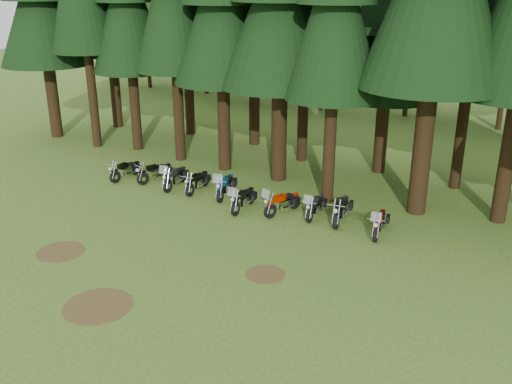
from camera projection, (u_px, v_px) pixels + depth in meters
ground at (157, 250)px, 21.67m from camera, size 120.00×120.00×0.00m
pine_back_4 at (391, 9)px, 27.38m from camera, size 4.94×4.94×13.78m
decid_0 at (147, 22)px, 50.44m from camera, size 8.00×7.78×10.00m
decid_1 at (207, 25)px, 47.91m from camera, size 7.91×7.69×9.88m
decid_2 at (257, 41)px, 44.76m from camera, size 6.72×6.53×8.40m
decid_3 at (325, 50)px, 42.44m from camera, size 6.12×5.95×7.65m
decid_4 at (413, 56)px, 40.41m from camera, size 5.93×5.76×7.41m
dirt_patch_0 at (61, 252)px, 21.52m from camera, size 1.80×1.80×0.01m
dirt_patch_1 at (265, 274)px, 19.90m from camera, size 1.40×1.40×0.01m
dirt_patch_2 at (98, 306)px, 17.99m from camera, size 2.20×2.20×0.01m
motorcycle_0 at (126, 171)px, 29.07m from camera, size 0.35×2.11×0.86m
motorcycle_1 at (155, 173)px, 28.73m from camera, size 0.66×2.13×0.88m
motorcycle_2 at (175, 178)px, 27.91m from camera, size 0.72×2.31×1.45m
motorcycle_3 at (197, 182)px, 27.41m from camera, size 0.45×2.15×0.88m
motorcycle_4 at (225, 186)px, 26.75m from camera, size 0.94×2.31×1.47m
motorcycle_5 at (243, 200)px, 25.23m from camera, size 0.53×2.21×1.39m
motorcycle_6 at (282, 203)px, 24.83m from camera, size 0.85×2.20×1.39m
motorcycle_7 at (315, 207)px, 24.53m from camera, size 0.52×2.11×1.32m
motorcycle_8 at (341, 210)px, 24.02m from camera, size 0.58×2.36×0.96m
motorcycle_9 at (379, 224)px, 22.82m from camera, size 0.65×2.18×1.37m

